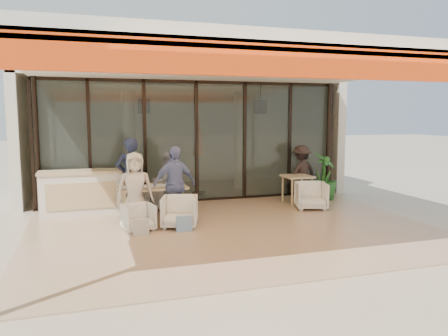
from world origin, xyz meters
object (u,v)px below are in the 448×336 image
object	(u,v)px
chair_near_left	(138,216)
diner_cream	(135,189)
diner_navy	(131,177)
diner_grey	(167,182)
chair_far_right	(164,195)
side_chair	(311,194)
chair_near_right	(180,210)
side_table	(297,179)
dining_table	(152,188)
chair_far_left	(129,196)
potted_palm	(324,177)
host_counter	(81,192)
diner_periwinkle	(175,184)
standing_woman	(301,173)

from	to	relation	value
chair_near_left	diner_cream	world-z (taller)	diner_cream
diner_navy	diner_grey	world-z (taller)	diner_navy
chair_far_right	side_chair	bearing A→B (deg)	157.67
chair_near_right	diner_cream	distance (m)	1.06
diner_grey	side_table	world-z (taller)	diner_grey
side_chair	dining_table	bearing A→B (deg)	-165.27
chair_near_left	side_table	bearing A→B (deg)	8.90
chair_far_left	chair_far_right	size ratio (longest dim) A/B	1.09
chair_far_left	potted_palm	world-z (taller)	potted_palm
side_chair	chair_far_left	bearing A→B (deg)	-177.27
host_counter	chair_far_right	world-z (taller)	host_counter
side_table	potted_palm	distance (m)	0.91
diner_periwinkle	side_table	bearing A→B (deg)	2.87
diner_grey	side_chair	world-z (taller)	diner_grey
chair_far_left	standing_woman	size ratio (longest dim) A/B	0.49
diner_periwinkle	side_table	size ratio (longest dim) A/B	2.22
host_counter	chair_far_left	xyz separation A→B (m)	(1.09, 0.08, -0.17)
diner_grey	diner_periwinkle	size ratio (longest dim) A/B	0.90
host_counter	diner_periwinkle	world-z (taller)	diner_periwinkle
diner_navy	diner_periwinkle	size ratio (longest dim) A/B	1.09
diner_grey	diner_periwinkle	bearing A→B (deg)	78.13
chair_near_left	diner_navy	xyz separation A→B (m)	(0.00, 1.40, 0.60)
chair_far_right	chair_near_right	distance (m)	1.90
host_counter	potted_palm	xyz separation A→B (m)	(6.26, -0.13, 0.11)
chair_near_right	potted_palm	world-z (taller)	potted_palm
diner_navy	diner_cream	world-z (taller)	diner_navy
diner_grey	diner_cream	size ratio (longest dim) A/B	0.96
diner_grey	side_table	size ratio (longest dim) A/B	1.99
chair_far_left	side_chair	bearing A→B (deg)	144.77
side_table	side_chair	world-z (taller)	side_chair
side_chair	diner_periwinkle	bearing A→B (deg)	-158.05
dining_table	chair_far_left	size ratio (longest dim) A/B	2.05
chair_far_left	dining_table	bearing A→B (deg)	93.50
side_table	diner_periwinkle	bearing A→B (deg)	-163.76
chair_near_right	diner_periwinkle	world-z (taller)	diner_periwinkle
dining_table	potted_palm	bearing A→B (deg)	8.80
host_counter	side_table	distance (m)	5.38
diner_periwinkle	potted_palm	world-z (taller)	diner_periwinkle
standing_woman	chair_far_left	bearing A→B (deg)	-16.21
dining_table	diner_grey	world-z (taller)	diner_grey
diner_cream	standing_woman	xyz separation A→B (m)	(4.62, 1.43, -0.02)
dining_table	chair_near_right	bearing A→B (deg)	-66.00
chair_near_left	diner_grey	world-z (taller)	diner_grey
side_table	diner_grey	bearing A→B (deg)	-178.32
side_chair	potted_palm	world-z (taller)	potted_palm
dining_table	diner_navy	size ratio (longest dim) A/B	0.83
chair_near_left	diner_cream	distance (m)	0.69
chair_far_left	chair_near_left	xyz separation A→B (m)	(0.00, -1.90, -0.06)
chair_far_right	standing_woman	size ratio (longest dim) A/B	0.45
chair_near_right	diner_periwinkle	distance (m)	0.68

